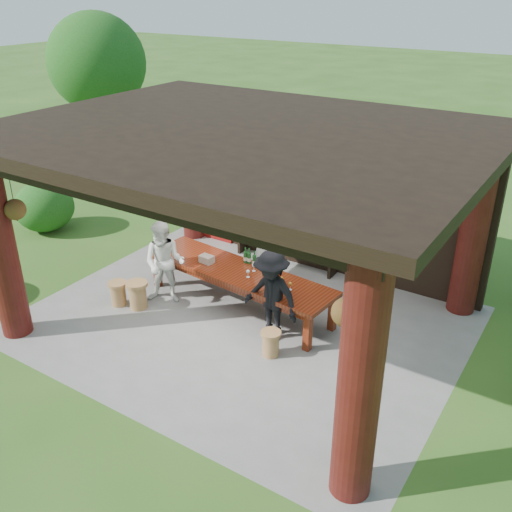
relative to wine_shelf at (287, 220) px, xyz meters
The scene contains 15 objects.
ground 2.71m from the wine_shelf, 77.24° to the right, with size 90.00×90.00×0.00m, color #2D5119.
pavilion 2.37m from the wine_shelf, 75.00° to the right, with size 7.50×6.00×3.60m.
wine_shelf is the anchor object (origin of this frame).
tasting_table 2.09m from the wine_shelf, 85.13° to the right, with size 3.89×1.34×0.75m.
stool_near_left 3.48m from the wine_shelf, 113.80° to the right, with size 0.41×0.41×0.54m.
stool_near_right 3.48m from the wine_shelf, 64.03° to the right, with size 0.34×0.34×0.45m.
stool_far_left 3.76m from the wine_shelf, 118.73° to the right, with size 0.36×0.36×0.47m.
host 1.26m from the wine_shelf, 80.34° to the right, with size 0.64×0.42×1.76m, color beige.
guest_woman 2.85m from the wine_shelf, 112.82° to the right, with size 0.78×0.61×1.61m, color silver.
guest_man 2.89m from the wine_shelf, 65.02° to the right, with size 1.05×0.60×1.63m, color black.
table_bottles 1.72m from the wine_shelf, 83.52° to the right, with size 0.30×0.13×0.31m.
table_glasses 2.26m from the wine_shelf, 68.38° to the right, with size 0.97×0.38×0.15m.
napkin_basket 2.17m from the wine_shelf, 103.92° to the right, with size 0.26×0.18×0.14m, color #BF6672.
shrubs 3.44m from the wine_shelf, 47.44° to the right, with size 14.97×7.68×1.36m.
trees 4.68m from the wine_shelf, ahead, with size 20.95×9.85×4.80m.
Camera 1 is at (4.90, -7.20, 5.55)m, focal length 40.00 mm.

